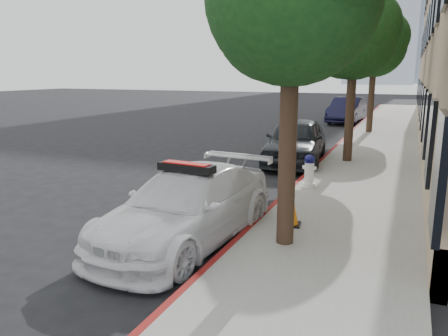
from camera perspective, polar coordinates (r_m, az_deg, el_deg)
ground at (r=10.73m, az=-4.34°, el=-4.40°), size 120.00×120.00×0.00m
sidewalk at (r=19.37m, az=19.38°, el=2.71°), size 3.20×50.00×0.15m
curb_strip at (r=19.53m, az=14.87°, el=3.07°), size 0.12×50.00×0.15m
tower_right at (r=145.40m, az=25.99°, el=18.64°), size 14.00×14.00×44.00m
tree_mid at (r=15.24m, az=16.78°, el=15.90°), size 2.77×2.64×5.43m
tree_far at (r=23.20m, az=19.18°, el=14.91°), size 3.10×3.00×5.81m
police_car at (r=8.13m, az=-4.84°, el=-4.95°), size 2.23×4.75×1.49m
parked_car_mid at (r=15.28m, az=9.35°, el=3.52°), size 2.33×4.77×1.57m
parked_car_far at (r=28.59m, az=15.76°, el=7.29°), size 1.95×4.88×1.58m
fire_hydrant at (r=11.60m, az=11.08°, el=-0.42°), size 0.35×0.33×0.85m
traffic_cone at (r=8.66m, az=8.77°, el=-5.13°), size 0.43×0.43×0.72m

